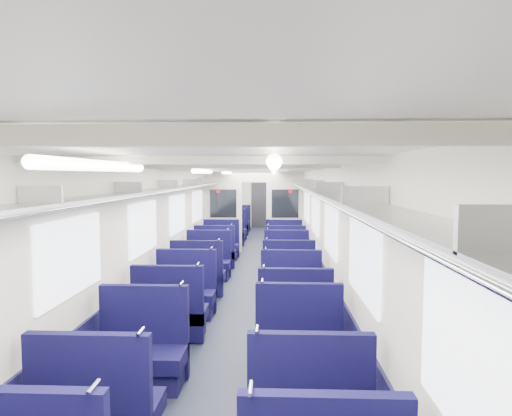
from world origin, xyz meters
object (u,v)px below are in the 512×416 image
(seat_22, at_px, (232,231))
(seat_25, at_px, (281,227))
(seat_4, at_px, (97,415))
(seat_6, at_px, (141,354))
(seat_17, at_px, (285,255))
(seat_18, at_px, (221,247))
(seat_21, at_px, (282,236))
(seat_19, at_px, (284,247))
(seat_20, at_px, (229,235))
(bulkhead, at_px, (254,209))
(seat_16, at_px, (215,254))
(seat_13, at_px, (288,277))
(seat_15, at_px, (287,264))
(seat_11, at_px, (291,296))
(end_door, at_px, (260,204))
(seat_7, at_px, (299,351))
(seat_23, at_px, (282,231))
(seat_27, at_px, (281,223))
(seat_24, at_px, (236,227))
(seat_26, at_px, (238,223))
(seat_10, at_px, (185,295))
(seat_9, at_px, (295,320))
(seat_8, at_px, (170,315))
(seat_5, at_px, (309,414))
(seat_12, at_px, (198,278))
(seat_14, at_px, (208,264))

(seat_22, bearing_deg, seat_25, 35.28)
(seat_4, distance_m, seat_6, 1.15)
(seat_4, bearing_deg, seat_17, 76.49)
(seat_18, height_order, seat_21, same)
(seat_19, relative_size, seat_20, 1.00)
(bulkhead, distance_m, seat_22, 2.49)
(seat_16, bearing_deg, seat_13, -53.15)
(seat_15, bearing_deg, seat_11, -90.00)
(end_door, relative_size, seat_7, 1.88)
(seat_23, bearing_deg, seat_13, -90.00)
(seat_20, distance_m, seat_21, 1.67)
(end_door, bearing_deg, seat_11, -85.90)
(seat_17, distance_m, seat_27, 6.67)
(seat_4, xyz_separation_m, seat_22, (0.00, 11.18, 0.00))
(seat_11, height_order, seat_24, same)
(bulkhead, relative_size, seat_18, 2.63)
(seat_21, xyz_separation_m, seat_22, (-1.66, 1.15, 0.00))
(seat_23, distance_m, seat_26, 2.83)
(seat_10, bearing_deg, seat_9, -33.02)
(seat_27, bearing_deg, seat_18, -106.56)
(seat_15, xyz_separation_m, seat_24, (-1.66, 6.61, 0.00))
(seat_8, bearing_deg, seat_9, -3.60)
(seat_9, xyz_separation_m, seat_24, (-1.66, 10.14, 0.00))
(seat_5, relative_size, seat_26, 1.00)
(seat_21, bearing_deg, seat_26, 114.99)
(seat_9, xyz_separation_m, seat_16, (-1.66, 4.58, 0.00))
(seat_9, bearing_deg, seat_19, 90.00)
(seat_16, xyz_separation_m, seat_21, (1.66, 3.14, 0.00))
(seat_12, relative_size, seat_19, 1.00)
(end_door, bearing_deg, seat_12, -94.56)
(seat_22, bearing_deg, seat_6, -90.00)
(seat_15, relative_size, seat_16, 1.00)
(seat_15, distance_m, seat_23, 5.46)
(seat_20, bearing_deg, seat_5, -80.66)
(seat_18, bearing_deg, seat_25, 69.16)
(seat_9, height_order, seat_21, same)
(seat_8, height_order, seat_11, same)
(seat_5, relative_size, seat_16, 1.00)
(seat_14, bearing_deg, seat_4, -90.00)
(seat_8, height_order, seat_27, same)
(seat_15, bearing_deg, seat_26, 102.09)
(seat_6, height_order, seat_23, same)
(seat_16, distance_m, seat_27, 6.89)
(seat_9, distance_m, seat_12, 2.79)
(seat_14, distance_m, seat_17, 2.01)
(seat_4, bearing_deg, seat_26, 90.00)
(seat_12, bearing_deg, seat_14, 90.00)
(seat_16, distance_m, seat_26, 6.70)
(seat_13, xyz_separation_m, seat_25, (0.00, 7.68, 0.00))
(seat_22, distance_m, seat_24, 1.27)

